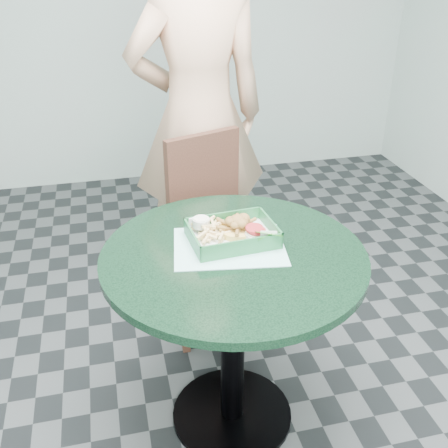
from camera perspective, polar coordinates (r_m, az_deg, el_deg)
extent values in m
cube|color=#303335|center=(2.24, 0.87, -20.06)|extent=(4.00, 5.00, 0.02)
cylinder|color=black|center=(2.24, 0.88, -19.89)|extent=(0.47, 0.47, 0.02)
cylinder|color=black|center=(1.97, 0.96, -12.77)|extent=(0.09, 0.09, 0.70)
cylinder|color=#344C40|center=(1.76, 1.05, -4.08)|extent=(0.89, 0.89, 0.03)
cube|color=brown|center=(2.40, -1.39, -2.42)|extent=(0.37, 0.37, 0.04)
cube|color=brown|center=(2.43, -2.30, 4.65)|extent=(0.37, 0.04, 0.46)
cube|color=brown|center=(2.38, -4.30, -9.66)|extent=(0.04, 0.04, 0.43)
cube|color=brown|center=(2.43, 3.18, -8.60)|extent=(0.04, 0.04, 0.43)
cube|color=brown|center=(2.63, -5.46, -5.46)|extent=(0.04, 0.04, 0.43)
cube|color=brown|center=(2.68, 1.28, -4.60)|extent=(0.04, 0.04, 0.43)
imported|color=tan|center=(2.52, -2.90, 16.32)|extent=(0.86, 0.58, 2.30)
cube|color=#9CDED7|center=(1.78, 0.57, -3.00)|extent=(0.41, 0.33, 0.00)
cube|color=#206636|center=(1.81, 0.89, -2.22)|extent=(0.29, 0.21, 0.01)
cube|color=white|center=(1.81, 0.89, -2.06)|extent=(0.28, 0.20, 0.00)
cube|color=#206636|center=(1.88, 0.14, 0.08)|extent=(0.29, 0.01, 0.05)
cube|color=#206636|center=(1.71, 1.73, -3.09)|extent=(0.29, 0.01, 0.05)
cube|color=#206636|center=(1.83, 5.16, -0.91)|extent=(0.01, 0.21, 0.05)
cube|color=#206636|center=(1.77, -3.52, -1.95)|extent=(0.01, 0.21, 0.05)
cylinder|color=#D9AF52|center=(1.82, 1.55, -1.29)|extent=(0.13, 0.13, 0.02)
cylinder|color=silver|center=(1.84, -2.36, -0.26)|extent=(0.06, 0.06, 0.03)
cylinder|color=white|center=(1.83, -2.37, 0.21)|extent=(0.05, 0.05, 0.00)
cylinder|color=silver|center=(1.79, 3.41, -1.98)|extent=(0.07, 0.07, 0.02)
torus|color=beige|center=(1.78, 3.42, -1.54)|extent=(0.07, 0.07, 0.01)
cylinder|color=#B1272A|center=(1.77, 3.43, -1.28)|extent=(0.06, 0.06, 0.01)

